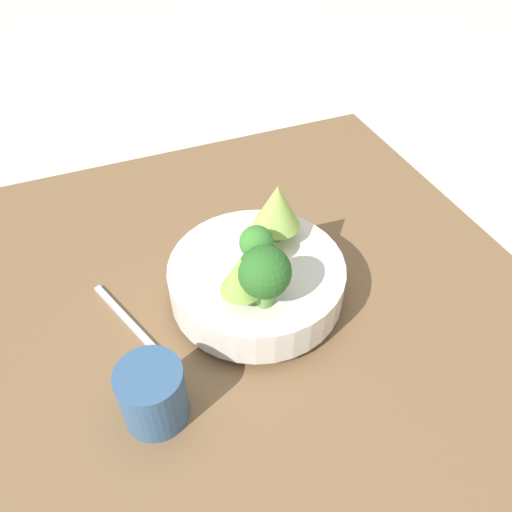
% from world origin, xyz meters
% --- Properties ---
extents(ground_plane, '(6.00, 6.00, 0.00)m').
position_xyz_m(ground_plane, '(0.00, 0.00, 0.00)').
color(ground_plane, beige).
extents(table, '(0.90, 0.88, 0.05)m').
position_xyz_m(table, '(0.00, 0.00, 0.02)').
color(table, brown).
rests_on(table, ground_plane).
extents(bowl, '(0.26, 0.26, 0.07)m').
position_xyz_m(bowl, '(0.01, -0.00, 0.09)').
color(bowl, silver).
rests_on(bowl, table).
extents(romanesco_piece_far, '(0.07, 0.07, 0.10)m').
position_xyz_m(romanesco_piece_far, '(-0.03, 0.05, 0.18)').
color(romanesco_piece_far, '#609347').
rests_on(romanesco_piece_far, bowl).
extents(broccoli_floret_right, '(0.07, 0.07, 0.09)m').
position_xyz_m(broccoli_floret_right, '(0.08, -0.02, 0.18)').
color(broccoli_floret_right, '#609347').
rests_on(broccoli_floret_right, bowl).
extents(romanesco_piece_near, '(0.06, 0.06, 0.08)m').
position_xyz_m(romanesco_piece_near, '(0.07, -0.04, 0.17)').
color(romanesco_piece_near, '#6BA34C').
rests_on(romanesco_piece_near, bowl).
extents(broccoli_floret_center, '(0.05, 0.05, 0.07)m').
position_xyz_m(broccoli_floret_center, '(0.01, -0.00, 0.16)').
color(broccoli_floret_center, '#609347').
rests_on(broccoli_floret_center, bowl).
extents(cup, '(0.08, 0.08, 0.09)m').
position_xyz_m(cup, '(0.15, -0.19, 0.09)').
color(cup, '#33567F').
rests_on(cup, table).
extents(fork, '(0.18, 0.08, 0.01)m').
position_xyz_m(fork, '(-0.01, -0.19, 0.05)').
color(fork, '#B2B2B7').
rests_on(fork, table).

